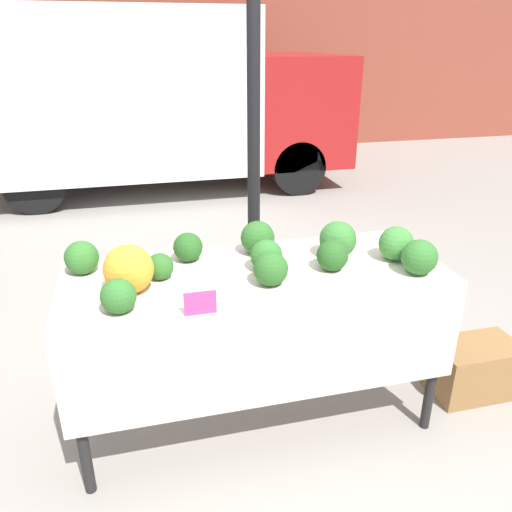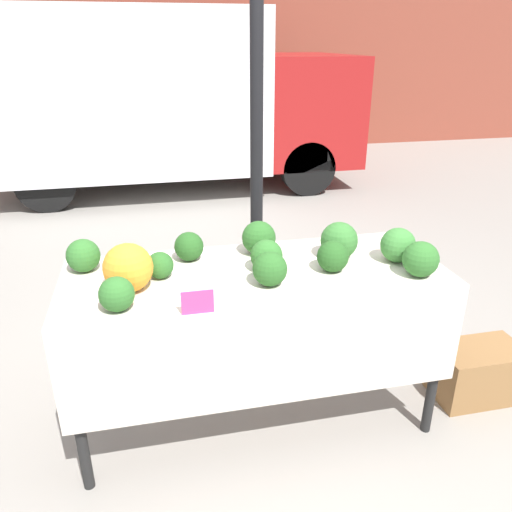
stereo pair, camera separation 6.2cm
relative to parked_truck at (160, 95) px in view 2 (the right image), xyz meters
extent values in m
plane|color=gray|center=(0.23, -4.99, -1.21)|extent=(40.00, 40.00, 0.00)
cylinder|color=black|center=(0.35, -4.46, -0.10)|extent=(0.07, 0.07, 2.23)
cube|color=silver|center=(-0.47, 0.00, 0.07)|extent=(3.52, 2.29, 1.94)
cube|color=maroon|center=(1.93, 0.00, -0.20)|extent=(1.28, 2.11, 1.39)
cylinder|color=black|center=(1.80, -0.95, -0.86)|extent=(0.70, 0.22, 0.70)
cylinder|color=black|center=(1.80, 0.95, -0.86)|extent=(0.70, 0.22, 0.70)
cylinder|color=black|center=(-1.44, -0.95, -0.86)|extent=(0.70, 0.22, 0.70)
cylinder|color=black|center=(-1.44, 0.95, -0.86)|extent=(0.70, 0.22, 0.70)
cube|color=beige|center=(0.23, -4.99, -0.35)|extent=(1.83, 0.71, 0.03)
cube|color=beige|center=(0.23, -5.34, -0.61)|extent=(1.83, 0.01, 0.48)
cylinder|color=black|center=(-0.63, -5.28, -0.79)|extent=(0.05, 0.05, 0.85)
cylinder|color=black|center=(1.08, -5.28, -0.79)|extent=(0.05, 0.05, 0.85)
cylinder|color=black|center=(-0.63, -4.70, -0.79)|extent=(0.05, 0.05, 0.85)
cylinder|color=black|center=(1.08, -4.70, -0.79)|extent=(0.05, 0.05, 0.85)
sphere|color=orange|center=(-0.36, -5.06, -0.23)|extent=(0.22, 0.22, 0.22)
cone|color=#93B238|center=(-0.37, -4.84, -0.27)|extent=(0.17, 0.17, 0.13)
sphere|color=#387533|center=(0.94, -5.02, -0.25)|extent=(0.17, 0.17, 0.17)
sphere|color=#2D6628|center=(0.96, -5.20, -0.25)|extent=(0.17, 0.17, 0.17)
sphere|color=#2D6628|center=(-0.57, -4.81, -0.25)|extent=(0.16, 0.16, 0.16)
sphere|color=#2D6628|center=(0.28, -4.99, -0.26)|extent=(0.15, 0.15, 0.15)
sphere|color=#23511E|center=(0.58, -5.06, -0.26)|extent=(0.15, 0.15, 0.15)
sphere|color=#2D6628|center=(-0.41, -5.23, -0.26)|extent=(0.15, 0.15, 0.15)
sphere|color=#285B23|center=(-0.22, -4.96, -0.27)|extent=(0.13, 0.13, 0.13)
sphere|color=#23511E|center=(-0.07, -4.79, -0.26)|extent=(0.15, 0.15, 0.15)
sphere|color=#285B23|center=(0.26, -5.14, -0.26)|extent=(0.16, 0.16, 0.16)
sphere|color=#336B2D|center=(0.67, -4.92, -0.24)|extent=(0.19, 0.19, 0.19)
sphere|color=#285B23|center=(0.29, -4.78, -0.25)|extent=(0.17, 0.17, 0.17)
cube|color=#E53D84|center=(-0.09, -5.33, -0.28)|extent=(0.13, 0.01, 0.10)
cube|color=olive|center=(1.50, -5.08, -1.06)|extent=(0.48, 0.30, 0.31)
camera|label=1|loc=(-0.30, -7.09, 0.69)|focal=35.00mm
camera|label=2|loc=(-0.24, -7.10, 0.69)|focal=35.00mm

